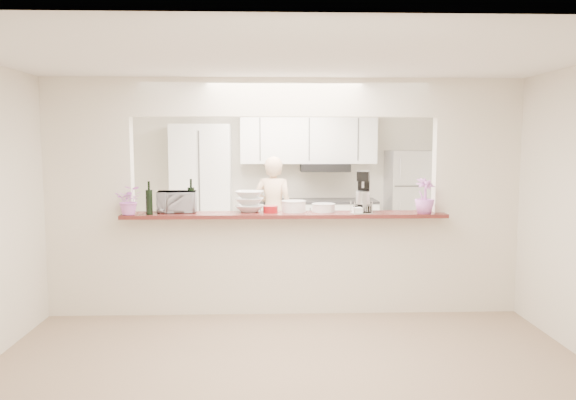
{
  "coord_description": "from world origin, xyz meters",
  "views": [
    {
      "loc": [
        -0.16,
        -5.94,
        1.85
      ],
      "look_at": [
        0.05,
        0.3,
        1.19
      ],
      "focal_mm": 35.0,
      "sensor_mm": 36.0,
      "label": 1
    }
  ],
  "objects_px": {
    "toaster_oven": "(177,202)",
    "person": "(273,212)",
    "refrigerator": "(412,206)",
    "stand_mixer": "(363,193)"
  },
  "relations": [
    {
      "from": "stand_mixer",
      "to": "person",
      "type": "bearing_deg",
      "value": 113.17
    },
    {
      "from": "toaster_oven",
      "to": "person",
      "type": "distance_m",
      "value": 2.51
    },
    {
      "from": "refrigerator",
      "to": "stand_mixer",
      "type": "bearing_deg",
      "value": -114.84
    },
    {
      "from": "refrigerator",
      "to": "stand_mixer",
      "type": "relative_size",
      "value": 3.89
    },
    {
      "from": "toaster_oven",
      "to": "stand_mixer",
      "type": "relative_size",
      "value": 0.93
    },
    {
      "from": "refrigerator",
      "to": "person",
      "type": "height_order",
      "value": "refrigerator"
    },
    {
      "from": "refrigerator",
      "to": "stand_mixer",
      "type": "distance_m",
      "value": 2.88
    },
    {
      "from": "toaster_oven",
      "to": "stand_mixer",
      "type": "distance_m",
      "value": 2.01
    },
    {
      "from": "refrigerator",
      "to": "stand_mixer",
      "type": "xyz_separation_m",
      "value": [
        -1.2,
        -2.59,
        0.44
      ]
    },
    {
      "from": "person",
      "to": "stand_mixer",
      "type": "bearing_deg",
      "value": 126.66
    }
  ]
}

